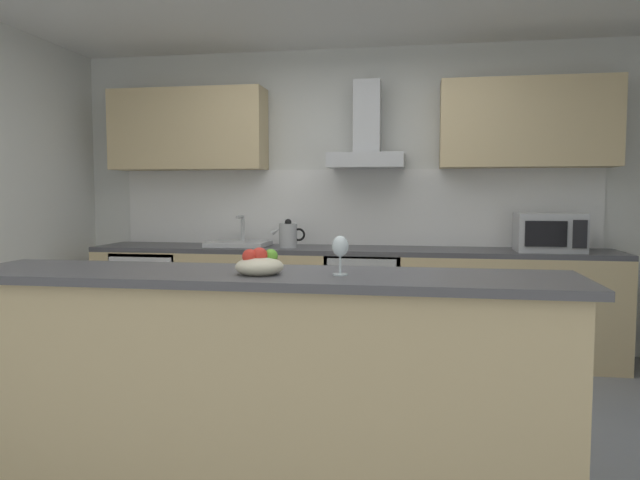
% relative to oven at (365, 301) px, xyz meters
% --- Properties ---
extents(ground, '(5.89, 4.92, 0.02)m').
position_rel_oven_xyz_m(ground, '(-0.15, -1.61, -0.47)').
color(ground, gray).
extents(wall_back, '(5.89, 0.12, 2.60)m').
position_rel_oven_xyz_m(wall_back, '(-0.15, 0.41, 0.84)').
color(wall_back, silver).
rests_on(wall_back, ground).
extents(backsplash_tile, '(4.16, 0.02, 0.66)m').
position_rel_oven_xyz_m(backsplash_tile, '(-0.15, 0.33, 0.77)').
color(backsplash_tile, white).
extents(counter_back, '(4.31, 0.60, 0.90)m').
position_rel_oven_xyz_m(counter_back, '(-0.15, 0.03, -0.01)').
color(counter_back, '#D1B784').
rests_on(counter_back, ground).
extents(counter_island, '(2.91, 0.64, 0.98)m').
position_rel_oven_xyz_m(counter_island, '(-0.28, -2.21, 0.04)').
color(counter_island, '#D1B784').
rests_on(counter_island, ground).
extents(upper_cabinets, '(4.25, 0.32, 0.70)m').
position_rel_oven_xyz_m(upper_cabinets, '(-0.15, 0.18, 1.45)').
color(upper_cabinets, '#D1B784').
extents(oven, '(0.60, 0.62, 0.80)m').
position_rel_oven_xyz_m(oven, '(0.00, 0.00, 0.00)').
color(oven, slate).
rests_on(oven, ground).
extents(refrigerator, '(0.58, 0.60, 0.85)m').
position_rel_oven_xyz_m(refrigerator, '(-1.84, -0.00, -0.03)').
color(refrigerator, white).
rests_on(refrigerator, ground).
extents(microwave, '(0.50, 0.38, 0.30)m').
position_rel_oven_xyz_m(microwave, '(1.43, -0.03, 0.59)').
color(microwave, '#B7BABC').
rests_on(microwave, counter_back).
extents(sink, '(0.50, 0.40, 0.26)m').
position_rel_oven_xyz_m(sink, '(-1.08, 0.01, 0.47)').
color(sink, silver).
rests_on(sink, counter_back).
extents(kettle, '(0.29, 0.15, 0.24)m').
position_rel_oven_xyz_m(kettle, '(-0.64, -0.03, 0.55)').
color(kettle, '#B7BABC').
rests_on(kettle, counter_back).
extents(range_hood, '(0.62, 0.45, 0.72)m').
position_rel_oven_xyz_m(range_hood, '(0.00, 0.13, 1.33)').
color(range_hood, '#B7BABC').
extents(wine_glass, '(0.08, 0.08, 0.18)m').
position_rel_oven_xyz_m(wine_glass, '(0.10, -2.24, 0.65)').
color(wine_glass, silver).
rests_on(wine_glass, counter_island).
extents(fruit_bowl, '(0.22, 0.22, 0.13)m').
position_rel_oven_xyz_m(fruit_bowl, '(-0.27, -2.27, 0.57)').
color(fruit_bowl, beige).
rests_on(fruit_bowl, counter_island).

